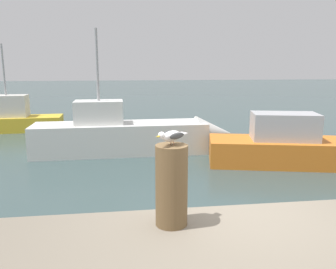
# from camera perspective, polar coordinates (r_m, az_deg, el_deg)

# --- Properties ---
(mooring_post) EXTENTS (0.31, 0.31, 0.78)m
(mooring_post) POSITION_cam_1_polar(r_m,az_deg,el_deg) (3.23, 0.59, -8.60)
(mooring_post) COLOR brown
(mooring_post) RESTS_ON harbor_quay
(seagull) EXTENTS (0.33, 0.29, 0.14)m
(seagull) POSITION_cam_1_polar(r_m,az_deg,el_deg) (3.09, 0.53, -0.21)
(seagull) COLOR tan
(seagull) RESTS_ON mooring_post
(boat_white) EXTENTS (6.10, 1.36, 3.74)m
(boat_white) POSITION_cam_1_polar(r_m,az_deg,el_deg) (10.36, -5.39, -0.03)
(boat_white) COLOR silver
(boat_white) RESTS_ON ground_plane
(boat_orange) EXTENTS (5.93, 2.55, 1.63)m
(boat_orange) POSITION_cam_1_polar(r_m,az_deg,el_deg) (9.90, 24.89, -2.19)
(boat_orange) COLOR orange
(boat_orange) RESTS_ON ground_plane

